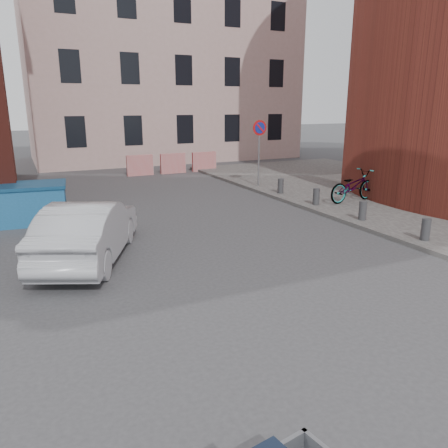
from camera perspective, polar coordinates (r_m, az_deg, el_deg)
ground at (r=7.46m, az=0.49°, el=-11.44°), size 120.00×120.00×0.00m
sidewalk at (r=16.66m, az=26.34°, el=2.28°), size 9.00×24.00×0.12m
building_pink at (r=29.60m, az=-8.27°, el=22.24°), size 16.00×8.00×14.00m
no_parking_sign at (r=17.91m, az=4.64°, el=10.96°), size 0.60×0.09×2.65m
bollards at (r=13.28m, az=17.66°, el=1.69°), size 0.22×9.02×0.55m
barriers at (r=22.35m, az=-6.66°, el=7.87°), size 4.70×0.18×1.00m
dumpster at (r=14.00m, az=-25.39°, el=2.37°), size 2.89×1.72×1.15m
silver_car at (r=10.12m, az=-17.28°, el=-0.80°), size 2.96×4.31×1.34m
bicycle at (r=15.68m, az=16.49°, el=4.78°), size 2.14×0.95×1.09m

